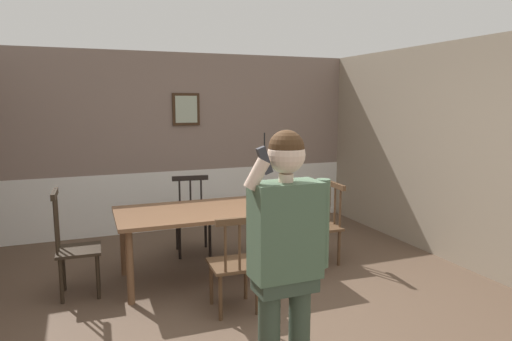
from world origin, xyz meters
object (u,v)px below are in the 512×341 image
Objects in this scene: person_figure at (286,249)px; dining_table at (210,216)px; chair_at_table_head at (235,264)px; chair_by_doorway at (74,247)px; chair_opposite_corner at (192,217)px; chair_near_window at (321,224)px.

dining_table is at bearing -93.84° from person_figure.
person_figure is (-0.13, -2.21, 0.34)m from dining_table.
chair_at_table_head is 0.53× the size of person_figure.
chair_by_doorway is 1.11× the size of chair_opposite_corner.
person_figure reaches higher than chair_by_doorway.
chair_at_table_head is at bearing 58.65° from chair_by_doorway.
chair_near_window is at bearing -125.08° from person_figure.
chair_by_doorway is at bearing 148.67° from chair_at_table_head.
chair_by_doorway is 0.61× the size of person_figure.
chair_opposite_corner is (0.03, 1.77, 0.01)m from chair_at_table_head.
dining_table is 2.15× the size of chair_at_table_head.
dining_table is 0.91m from chair_at_table_head.
dining_table is at bearing 91.35° from chair_at_table_head.
chair_by_doorway is 1.16× the size of chair_at_table_head.
person_figure is (-1.50, -2.18, 0.56)m from chair_near_window.
chair_at_table_head reaches higher than dining_table.
chair_at_table_head is 0.96× the size of chair_opposite_corner.
chair_opposite_corner reaches higher than dining_table.
person_figure is at bearing 149.62° from chair_near_window.
chair_opposite_corner is at bearing 91.24° from chair_at_table_head.
chair_by_doorway reaches higher than dining_table.
chair_at_table_head is at bearing 125.82° from chair_near_window.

